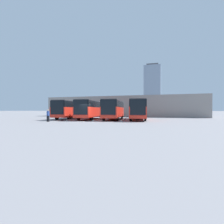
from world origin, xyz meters
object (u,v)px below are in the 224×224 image
Objects in this scene: bus_0 at (138,109)px; bus_1 at (114,109)px; bus_2 at (91,109)px; bus_3 at (71,109)px; pedestrian at (48,115)px.

bus_1 is at bearing -4.14° from bus_0.
bus_3 is at bearing -11.54° from bus_2.
bus_3 reaches higher than pedestrian.
bus_3 is (12.41, 0.49, 0.00)m from bus_0.
bus_0 is 6.59× the size of pedestrian.
bus_0 is 12.42m from bus_3.
bus_3 is 8.04m from pedestrian.
bus_0 is 1.00× the size of bus_2.
bus_0 is 14.16m from pedestrian.
bus_1 is (4.14, 0.31, 0.00)m from bus_0.
bus_0 and bus_2 have the same top height.
bus_2 is at bearing -2.84° from bus_1.
bus_1 is at bearing -146.94° from pedestrian.
bus_2 is 4.14m from bus_3.
bus_1 is 4.16m from bus_2.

